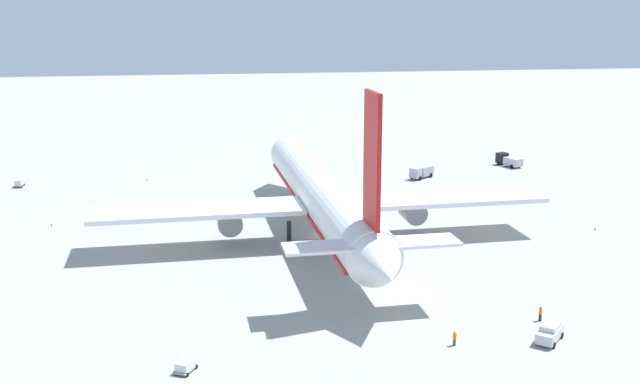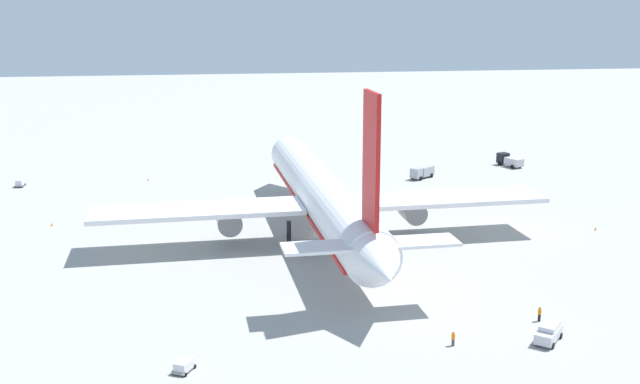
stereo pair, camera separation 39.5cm
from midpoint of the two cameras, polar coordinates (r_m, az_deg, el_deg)
ground_plane at (r=118.49m, az=-0.08°, el=-3.31°), size 600.00×600.00×0.00m
airliner at (r=115.45m, az=0.02°, el=-0.25°), size 77.74×69.04×25.82m
service_truck_0 at (r=159.13m, az=7.61°, el=1.52°), size 5.34×6.05×2.47m
service_truck_2 at (r=174.97m, az=13.99°, el=2.34°), size 6.86×4.41×2.74m
service_van at (r=85.60m, az=16.84°, el=-10.08°), size 4.57×4.39×1.97m
baggage_cart_0 at (r=161.86m, az=-21.83°, el=0.64°), size 3.40×1.62×1.46m
baggage_cart_1 at (r=77.06m, az=-10.27°, el=-12.76°), size 3.01×2.42×1.17m
ground_worker_1 at (r=90.47m, az=16.18°, el=-8.81°), size 0.55×0.55×1.74m
ground_worker_2 at (r=82.30m, az=9.98°, el=-10.84°), size 0.53×0.53×1.61m
traffic_cone_0 at (r=129.05m, az=19.98°, el=-2.60°), size 0.36×0.36×0.55m
traffic_cone_1 at (r=159.97m, az=-12.96°, el=0.95°), size 0.36×0.36×0.55m
traffic_cone_2 at (r=131.07m, az=-19.70°, el=-2.33°), size 0.36×0.36×0.55m
traffic_cone_3 at (r=147.89m, az=13.43°, el=-0.12°), size 0.36×0.36×0.55m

